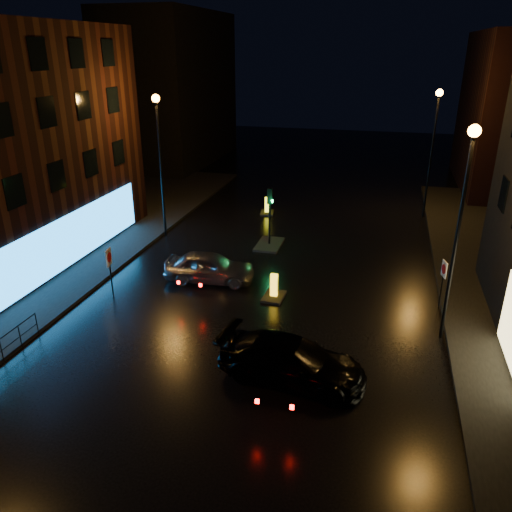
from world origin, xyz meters
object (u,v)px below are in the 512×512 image
object	(u,v)px
bollard_near	(274,293)
road_sign_right	(444,273)
silver_hatchback	(210,267)
dark_sedan	(292,361)
road_sign_left	(109,261)
bollard_far	(267,210)
traffic_signal	(269,237)

from	to	relation	value
bollard_near	road_sign_right	world-z (taller)	road_sign_right
silver_hatchback	dark_sedan	xyz separation A→B (m)	(5.46, -6.83, 0.00)
road_sign_left	silver_hatchback	bearing A→B (deg)	26.70
bollard_far	road_sign_right	distance (m)	15.61
dark_sedan	bollard_near	xyz separation A→B (m)	(-1.97, 5.86, -0.49)
road_sign_left	road_sign_right	size ratio (longest dim) A/B	1.08
road_sign_left	road_sign_right	xyz separation A→B (m)	(14.64, 2.84, -0.13)
traffic_signal	dark_sedan	distance (m)	12.83
traffic_signal	silver_hatchback	distance (m)	5.73
silver_hatchback	dark_sedan	distance (m)	8.74
dark_sedan	bollard_far	distance (m)	18.94
bollard_near	bollard_far	distance (m)	12.77
dark_sedan	bollard_near	bearing A→B (deg)	26.11
traffic_signal	road_sign_left	xyz separation A→B (m)	(-5.54, -8.25, 1.30)
silver_hatchback	bollard_far	world-z (taller)	silver_hatchback
bollard_near	bollard_far	world-z (taller)	bollard_near
silver_hatchback	bollard_near	xyz separation A→B (m)	(3.49, -0.97, -0.49)
bollard_far	road_sign_left	bearing A→B (deg)	-114.17
bollard_near	bollard_far	size ratio (longest dim) A/B	0.97
dark_sedan	road_sign_right	size ratio (longest dim) A/B	2.33
silver_hatchback	road_sign_right	world-z (taller)	road_sign_right
traffic_signal	road_sign_left	size ratio (longest dim) A/B	1.44
traffic_signal	bollard_far	distance (m)	6.12
traffic_signal	dark_sedan	xyz separation A→B (m)	(3.70, -12.28, 0.25)
road_sign_left	road_sign_right	world-z (taller)	road_sign_left
bollard_near	bollard_far	xyz separation A→B (m)	(-3.29, 12.33, -0.01)
silver_hatchback	bollard_near	world-z (taller)	silver_hatchback
bollard_far	road_sign_right	bearing A→B (deg)	-55.19
dark_sedan	road_sign_left	distance (m)	10.14
traffic_signal	road_sign_right	world-z (taller)	traffic_signal
traffic_signal	silver_hatchback	size ratio (longest dim) A/B	0.78
traffic_signal	road_sign_right	xyz separation A→B (m)	(9.10, -5.40, 1.17)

